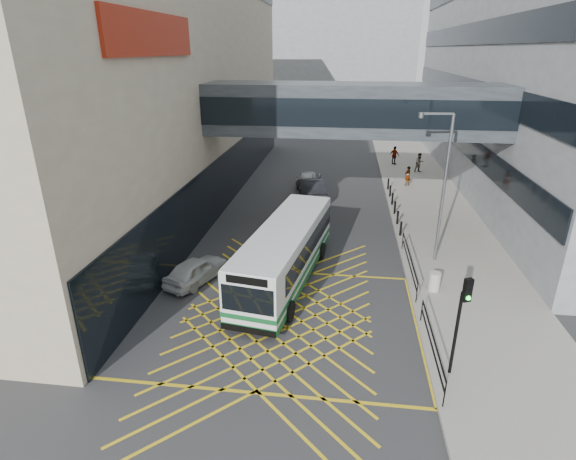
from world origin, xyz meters
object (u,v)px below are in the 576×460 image
at_px(traffic_light, 461,313).
at_px(pedestrian_b, 419,163).
at_px(bus, 286,252).
at_px(car_white, 196,270).
at_px(pedestrian_a, 408,176).
at_px(litter_bin, 434,282).
at_px(pedestrian_c, 394,155).
at_px(car_dark, 312,188).
at_px(street_lamp, 441,180).
at_px(car_silver, 309,177).

xyz_separation_m(traffic_light, pedestrian_b, (2.79, 28.88, -1.63)).
distance_m(bus, car_white, 4.60).
xyz_separation_m(traffic_light, pedestrian_a, (1.18, 24.14, -1.70)).
bearing_deg(bus, litter_bin, 5.53).
bearing_deg(pedestrian_b, pedestrian_a, -133.41).
bearing_deg(pedestrian_a, car_white, 19.77).
bearing_deg(pedestrian_c, litter_bin, 126.55).
bearing_deg(car_white, traffic_light, 174.55).
bearing_deg(pedestrian_b, litter_bin, -120.54).
height_order(pedestrian_b, pedestrian_c, pedestrian_c).
relative_size(traffic_light, pedestrian_b, 2.18).
xyz_separation_m(pedestrian_a, pedestrian_c, (-0.42, 7.53, 0.07)).
relative_size(traffic_light, pedestrian_a, 2.35).
distance_m(litter_bin, pedestrian_b, 22.90).
relative_size(litter_bin, pedestrian_b, 0.52).
relative_size(bus, car_dark, 2.14).
bearing_deg(traffic_light, pedestrian_a, 64.40).
relative_size(traffic_light, street_lamp, 0.49).
relative_size(bus, pedestrian_a, 6.50).
xyz_separation_m(bus, pedestrian_c, (7.55, 25.15, -0.52)).
bearing_deg(bus, car_silver, 100.10).
distance_m(traffic_light, pedestrian_a, 24.23).
relative_size(litter_bin, pedestrian_a, 0.56).
distance_m(car_silver, traffic_light, 25.08).
distance_m(car_white, pedestrian_b, 27.02).
bearing_deg(bus, traffic_light, -34.92).
relative_size(car_silver, street_lamp, 0.50).
distance_m(traffic_light, pedestrian_b, 29.06).
distance_m(bus, pedestrian_b, 24.33).
distance_m(car_dark, traffic_light, 21.44).
height_order(car_dark, pedestrian_b, pedestrian_b).
xyz_separation_m(bus, pedestrian_a, (7.98, 17.62, -0.59)).
bearing_deg(pedestrian_b, car_white, -145.84).
distance_m(traffic_light, litter_bin, 6.45).
xyz_separation_m(car_dark, litter_bin, (6.98, -14.21, -0.16)).
bearing_deg(pedestrian_a, pedestrian_b, -145.01).
relative_size(pedestrian_a, pedestrian_b, 0.93).
distance_m(bus, traffic_light, 9.49).
height_order(bus, car_white, bus).
bearing_deg(litter_bin, bus, 176.64).
bearing_deg(pedestrian_c, bus, 110.63).
relative_size(car_white, pedestrian_b, 2.29).
bearing_deg(street_lamp, litter_bin, -102.69).
height_order(car_silver, pedestrian_a, pedestrian_a).
relative_size(bus, litter_bin, 11.64).
bearing_deg(car_white, pedestrian_a, -102.28).
bearing_deg(car_dark, street_lamp, 111.16).
bearing_deg(pedestrian_b, car_dark, -162.13).
bearing_deg(traffic_light, car_silver, 83.84).
bearing_deg(litter_bin, car_silver, 112.96).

